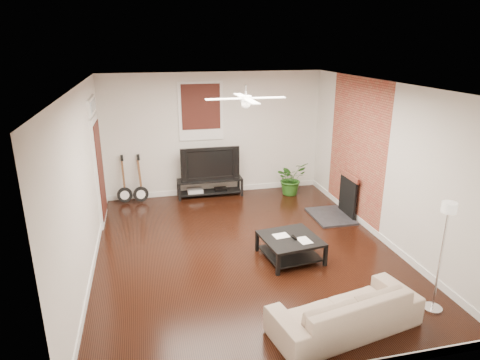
% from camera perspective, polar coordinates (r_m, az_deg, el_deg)
% --- Properties ---
extents(room, '(5.01, 6.01, 2.81)m').
position_cam_1_polar(room, '(6.79, 0.76, 0.96)').
color(room, black).
rests_on(room, ground).
extents(brick_accent, '(0.02, 2.20, 2.80)m').
position_cam_1_polar(brick_accent, '(8.57, 15.53, 4.01)').
color(brick_accent, '#A44535').
rests_on(brick_accent, floor).
extents(fireplace, '(0.80, 1.10, 0.92)m').
position_cam_1_polar(fireplace, '(8.72, 13.33, -2.06)').
color(fireplace, black).
rests_on(fireplace, floor).
extents(window_back, '(1.00, 0.06, 1.30)m').
position_cam_1_polar(window_back, '(9.46, -5.35, 9.31)').
color(window_back, black).
rests_on(window_back, wall_back).
extents(door_left, '(0.08, 1.00, 2.50)m').
position_cam_1_polar(door_left, '(8.53, -18.72, 2.57)').
color(door_left, white).
rests_on(door_left, wall_left).
extents(tv_stand, '(1.49, 0.40, 0.42)m').
position_cam_1_polar(tv_stand, '(9.73, -4.10, -1.01)').
color(tv_stand, black).
rests_on(tv_stand, floor).
extents(tv, '(1.34, 0.18, 0.77)m').
position_cam_1_polar(tv, '(9.56, -4.20, 2.38)').
color(tv, black).
rests_on(tv, tv_stand).
extents(coffee_table, '(1.00, 1.00, 0.37)m').
position_cam_1_polar(coffee_table, '(7.06, 6.84, -9.15)').
color(coffee_table, black).
rests_on(coffee_table, floor).
extents(sofa, '(2.01, 1.11, 0.56)m').
position_cam_1_polar(sofa, '(5.58, 14.13, -16.74)').
color(sofa, '#BEAD8F').
rests_on(sofa, floor).
extents(floor_lamp, '(0.30, 0.30, 1.55)m').
position_cam_1_polar(floor_lamp, '(6.08, 25.68, -9.53)').
color(floor_lamp, silver).
rests_on(floor_lamp, floor).
extents(potted_plant, '(0.87, 0.81, 0.78)m').
position_cam_1_polar(potted_plant, '(9.84, 6.95, 0.23)').
color(potted_plant, '#265B1A').
rests_on(potted_plant, floor).
extents(guitar_left, '(0.36, 0.27, 1.08)m').
position_cam_1_polar(guitar_left, '(9.51, -15.60, -0.01)').
color(guitar_left, black).
rests_on(guitar_left, floor).
extents(guitar_right, '(0.38, 0.30, 1.08)m').
position_cam_1_polar(guitar_right, '(9.47, -13.50, 0.09)').
color(guitar_right, black).
rests_on(guitar_right, floor).
extents(ceiling_fan, '(1.24, 1.24, 0.32)m').
position_cam_1_polar(ceiling_fan, '(6.53, 0.80, 11.06)').
color(ceiling_fan, white).
rests_on(ceiling_fan, ceiling).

